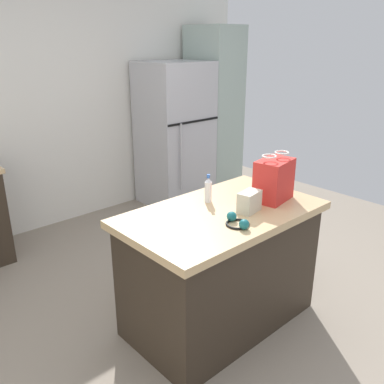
{
  "coord_description": "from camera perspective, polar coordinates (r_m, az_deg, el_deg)",
  "views": [
    {
      "loc": [
        -1.85,
        -1.82,
        1.96
      ],
      "look_at": [
        0.02,
        0.23,
        0.93
      ],
      "focal_mm": 38.67,
      "sensor_mm": 36.0,
      "label": 1
    }
  ],
  "objects": [
    {
      "name": "ground",
      "position": [
        3.26,
        2.68,
        -16.72
      ],
      "size": [
        6.3,
        6.3,
        0.0
      ],
      "primitive_type": "plane",
      "color": "gray"
    },
    {
      "name": "back_wall",
      "position": [
        4.69,
        -19.03,
        10.59
      ],
      "size": [
        5.25,
        0.13,
        2.5
      ],
      "color": "silver",
      "rests_on": "ground"
    },
    {
      "name": "kitchen_island",
      "position": [
        2.98,
        3.95,
        -10.31
      ],
      "size": [
        1.38,
        0.81,
        0.88
      ],
      "color": "#33281E",
      "rests_on": "ground"
    },
    {
      "name": "refrigerator",
      "position": [
        5.12,
        -2.37,
        7.94
      ],
      "size": [
        0.79,
        0.72,
        1.72
      ],
      "color": "#B7B7BC",
      "rests_on": "ground"
    },
    {
      "name": "tall_cabinet",
      "position": [
        5.52,
        2.99,
        10.97
      ],
      "size": [
        0.5,
        0.64,
        2.12
      ],
      "color": "#9EB2A8",
      "rests_on": "ground"
    },
    {
      "name": "shopping_bag",
      "position": [
        2.97,
        11.22,
        1.67
      ],
      "size": [
        0.31,
        0.24,
        0.34
      ],
      "color": "red",
      "rests_on": "kitchen_island"
    },
    {
      "name": "small_box",
      "position": [
        2.76,
        7.91,
        -1.33
      ],
      "size": [
        0.18,
        0.13,
        0.14
      ],
      "primitive_type": "cube",
      "rotation": [
        0.0,
        0.0,
        0.18
      ],
      "color": "beige",
      "rests_on": "kitchen_island"
    },
    {
      "name": "bottle",
      "position": [
        2.89,
        2.24,
        0.3
      ],
      "size": [
        0.05,
        0.05,
        0.2
      ],
      "color": "white",
      "rests_on": "kitchen_island"
    },
    {
      "name": "ear_defenders",
      "position": [
        2.57,
        6.32,
        -4.09
      ],
      "size": [
        0.18,
        0.2,
        0.06
      ],
      "color": "black",
      "rests_on": "kitchen_island"
    }
  ]
}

